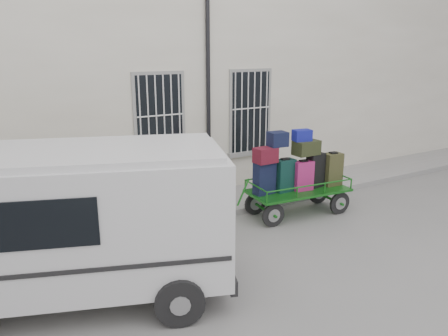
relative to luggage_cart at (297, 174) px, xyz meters
name	(u,v)px	position (x,y,z in m)	size (l,w,h in m)	color
ground	(236,244)	(-2.17, -0.69, -1.03)	(80.00, 80.00, 0.00)	slate
building	(139,82)	(-2.17, 4.81, 1.97)	(24.00, 5.15, 6.00)	beige
sidewalk	(190,208)	(-2.17, 1.51, -0.95)	(24.00, 1.70, 0.15)	gray
luggage_cart	(297,174)	(0.00, 0.00, 0.00)	(2.95, 1.34, 2.10)	black
van	(69,217)	(-5.50, -1.13, 0.40)	(5.33, 3.59, 2.50)	silver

